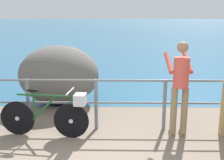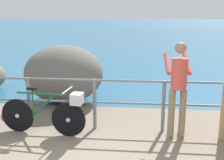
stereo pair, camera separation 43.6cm
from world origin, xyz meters
TOP-DOWN VIEW (x-y plane):
  - ground_plane at (0.00, 20.00)m, footprint 120.00×120.00m
  - sea_surface at (0.00, 48.43)m, footprint 120.00×90.00m
  - promenade_railing at (-0.00, 2.10)m, footprint 8.11×0.07m
  - bicycle at (-0.80, 1.74)m, footprint 1.69×0.48m
  - person_at_railing at (1.56, 1.83)m, footprint 0.47×0.65m
  - breakwater_boulder_main at (-1.06, 3.76)m, footprint 2.02×1.71m

SIDE VIEW (x-z plane):
  - ground_plane at x=0.00m, z-range -0.10..0.00m
  - sea_surface at x=0.00m, z-range 0.00..0.01m
  - bicycle at x=-0.80m, z-range 0.00..0.92m
  - promenade_railing at x=0.00m, z-range 0.12..1.15m
  - breakwater_boulder_main at x=-1.06m, z-range 0.00..1.48m
  - person_at_railing at x=1.56m, z-range 0.10..1.88m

